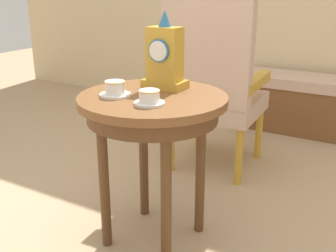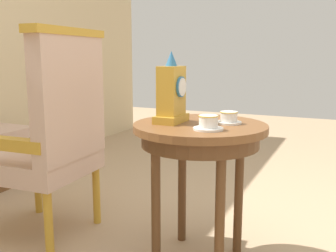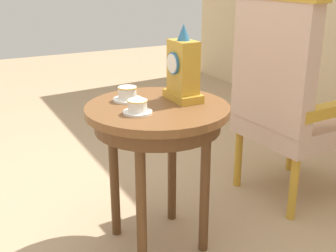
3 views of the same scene
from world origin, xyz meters
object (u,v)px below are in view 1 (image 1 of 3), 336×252
Objects in this scene: side_table at (153,116)px; mantel_clock at (165,58)px; armchair at (213,78)px; window_bench at (295,102)px; teacup_right at (149,98)px; teacup_left at (115,89)px.

mantel_clock is at bearing 99.25° from side_table.
armchair is (-0.09, 0.81, -0.01)m from side_table.
mantel_clock is 0.29× the size of armchair.
side_table is at bearing -95.36° from window_bench.
side_table is 0.72× the size of window_bench.
armchair reaches higher than mantel_clock.
mantel_clock is 0.35× the size of window_bench.
mantel_clock is at bearing -84.42° from armchair.
armchair is (-0.15, 0.93, -0.12)m from teacup_right.
teacup_right is at bearing -63.19° from side_table.
teacup_left reaches higher than window_bench.
teacup_left is 0.14× the size of window_bench.
armchair is at bearing 95.58° from mantel_clock.
teacup_right is 0.13× the size of window_bench.
side_table is 2.04× the size of mantel_clock.
teacup_left reaches higher than side_table.
window_bench is (0.30, 1.94, -0.49)m from teacup_left.
mantel_clock is (0.11, 0.22, 0.11)m from teacup_left.
side_table is 5.71× the size of teacup_right.
side_table is 0.60× the size of armchair.
teacup_left is 2.02m from window_bench.
teacup_left is 0.19m from teacup_right.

